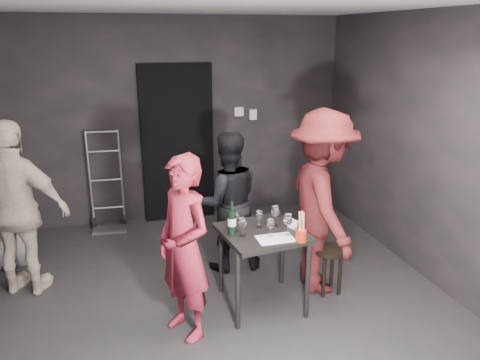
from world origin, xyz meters
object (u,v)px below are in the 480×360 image
object	(u,v)px
woman_black	(227,201)
man_maroon	(323,184)
hand_truck	(109,212)
server_red	(184,244)
breadstick_cup	(301,227)
bystander_cream	(16,197)
wine_bottle	(232,222)
stool	(329,258)
tasting_table	(263,241)

from	to	relation	value
woman_black	man_maroon	size ratio (longest dim) A/B	0.70
hand_truck	man_maroon	size ratio (longest dim) A/B	0.60
server_red	breadstick_cup	xyz separation A→B (m)	(1.00, -0.05, 0.05)
man_maroon	bystander_cream	xyz separation A→B (m)	(-2.82, 0.68, -0.09)
breadstick_cup	wine_bottle	bearing A→B (deg)	150.71
stool	hand_truck	bearing A→B (deg)	133.18
stool	bystander_cream	xyz separation A→B (m)	(-2.87, 0.81, 0.63)
tasting_table	breadstick_cup	distance (m)	0.45
stool	man_maroon	bearing A→B (deg)	110.13
woman_black	bystander_cream	xyz separation A→B (m)	(-2.04, 0.03, 0.23)
tasting_table	woman_black	distance (m)	0.83
man_maroon	hand_truck	bearing A→B (deg)	48.55
server_red	man_maroon	size ratio (longest dim) A/B	0.76
hand_truck	stool	world-z (taller)	hand_truck
stool	wine_bottle	size ratio (longest dim) A/B	1.52
stool	wine_bottle	xyz separation A→B (m)	(-0.98, -0.03, 0.51)
stool	server_red	size ratio (longest dim) A/B	0.28
hand_truck	server_red	bearing A→B (deg)	-71.40
tasting_table	stool	xyz separation A→B (m)	(0.70, 0.04, -0.29)
bystander_cream	wine_bottle	size ratio (longest dim) A/B	6.42
man_maroon	bystander_cream	size ratio (longest dim) A/B	1.10
tasting_table	stool	distance (m)	0.76
server_red	woman_black	bearing A→B (deg)	121.56
bystander_cream	tasting_table	bearing A→B (deg)	-179.74
server_red	breadstick_cup	distance (m)	1.01
tasting_table	woman_black	bearing A→B (deg)	99.18
breadstick_cup	hand_truck	bearing A→B (deg)	122.64
man_maroon	wine_bottle	distance (m)	0.98
man_maroon	woman_black	bearing A→B (deg)	54.71
hand_truck	wine_bottle	xyz separation A→B (m)	(1.10, -2.25, 0.64)
woman_black	server_red	bearing A→B (deg)	61.35
hand_truck	tasting_table	bearing A→B (deg)	-54.01
woman_black	wine_bottle	bearing A→B (deg)	80.85
woman_black	wine_bottle	world-z (taller)	woman_black
woman_black	breadstick_cup	size ratio (longest dim) A/B	5.23
server_red	wine_bottle	distance (m)	0.53
woman_black	stool	bearing A→B (deg)	138.73
stool	server_red	bearing A→B (deg)	-168.86
stool	server_red	distance (m)	1.55
tasting_table	breadstick_cup	world-z (taller)	breadstick_cup
hand_truck	server_red	xyz separation A→B (m)	(0.63, -2.51, 0.59)
server_red	bystander_cream	bearing A→B (deg)	-155.60
breadstick_cup	man_maroon	bearing A→B (deg)	48.82
hand_truck	tasting_table	xyz separation A→B (m)	(1.39, -2.26, 0.42)
bystander_cream	breadstick_cup	bearing A→B (deg)	176.25
stool	bystander_cream	size ratio (longest dim) A/B	0.24
wine_bottle	breadstick_cup	size ratio (longest dim) A/B	1.06
stool	breadstick_cup	distance (m)	0.76
hand_truck	tasting_table	size ratio (longest dim) A/B	1.74
tasting_table	bystander_cream	xyz separation A→B (m)	(-2.17, 0.84, 0.34)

